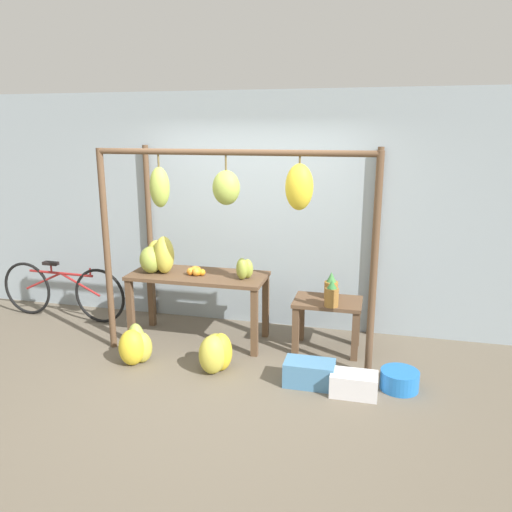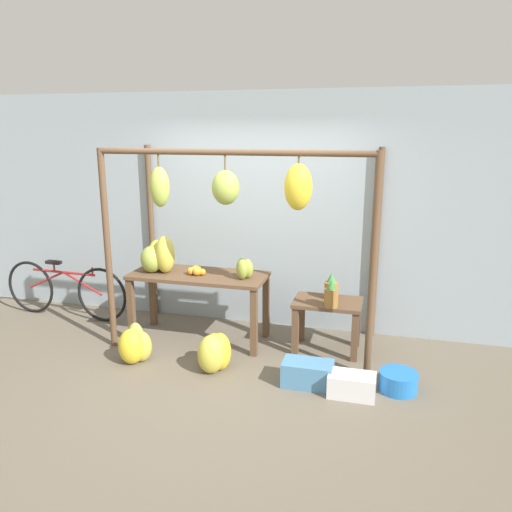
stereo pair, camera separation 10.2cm
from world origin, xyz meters
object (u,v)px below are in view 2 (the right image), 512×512
object	(u,v)px
banana_pile_on_table	(158,256)
banana_pile_ground_right	(215,352)
pineapple_cluster	(331,291)
banana_pile_ground_left	(136,345)
orange_pile	(196,271)
parked_bicycle	(65,290)
fruit_crate_white	(308,373)
blue_bucket	(398,381)
papaya_pile	(244,269)
fruit_crate_purple	(352,385)

from	to	relation	value
banana_pile_on_table	banana_pile_ground_right	distance (m)	1.34
pineapple_cluster	banana_pile_ground_left	world-z (taller)	pineapple_cluster
orange_pile	pineapple_cluster	xyz separation A→B (m)	(1.50, 0.06, -0.13)
parked_bicycle	fruit_crate_white	bearing A→B (deg)	-16.38
blue_bucket	papaya_pile	size ratio (longest dim) A/B	1.48
orange_pile	papaya_pile	world-z (taller)	papaya_pile
banana_pile_on_table	fruit_crate_white	world-z (taller)	banana_pile_on_table
pineapple_cluster	blue_bucket	xyz separation A→B (m)	(0.72, -0.67, -0.61)
orange_pile	banana_pile_ground_left	distance (m)	1.03
orange_pile	fruit_crate_white	world-z (taller)	orange_pile
orange_pile	fruit_crate_purple	world-z (taller)	orange_pile
orange_pile	fruit_crate_purple	xyz separation A→B (m)	(1.81, -0.81, -0.72)
fruit_crate_white	parked_bicycle	xyz separation A→B (m)	(-3.31, 0.97, 0.25)
parked_bicycle	banana_pile_on_table	bearing A→B (deg)	-9.91
banana_pile_ground_left	parked_bicycle	xyz separation A→B (m)	(-1.49, 0.93, 0.19)
pineapple_cluster	parked_bicycle	world-z (taller)	pineapple_cluster
papaya_pile	fruit_crate_purple	size ratio (longest dim) A/B	0.57
banana_pile_ground_left	fruit_crate_white	distance (m)	1.81
banana_pile_ground_right	fruit_crate_purple	distance (m)	1.38
pineapple_cluster	blue_bucket	world-z (taller)	pineapple_cluster
papaya_pile	fruit_crate_purple	xyz separation A→B (m)	(1.24, -0.80, -0.79)
parked_bicycle	pineapple_cluster	bearing A→B (deg)	-3.14
papaya_pile	fruit_crate_white	bearing A→B (deg)	-40.45
banana_pile_on_table	parked_bicycle	world-z (taller)	banana_pile_on_table
parked_bicycle	papaya_pile	size ratio (longest dim) A/B	7.39
orange_pile	banana_pile_ground_right	xyz separation A→B (m)	(0.44, -0.65, -0.64)
parked_bicycle	papaya_pile	xyz separation A→B (m)	(2.48, -0.27, 0.53)
papaya_pile	fruit_crate_purple	bearing A→B (deg)	-32.64
blue_bucket	banana_pile_ground_left	bearing A→B (deg)	-178.38
pineapple_cluster	parked_bicycle	size ratio (longest dim) A/B	0.23
banana_pile_on_table	banana_pile_ground_left	distance (m)	1.04
banana_pile_ground_right	blue_bucket	world-z (taller)	banana_pile_ground_right
fruit_crate_white	parked_bicycle	bearing A→B (deg)	163.62
parked_bicycle	blue_bucket	bearing A→B (deg)	-11.65
orange_pile	parked_bicycle	distance (m)	1.98
banana_pile_on_table	fruit_crate_purple	size ratio (longest dim) A/B	1.12
papaya_pile	pineapple_cluster	bearing A→B (deg)	4.94
banana_pile_ground_left	orange_pile	bearing A→B (deg)	58.23
banana_pile_on_table	fruit_crate_white	bearing A→B (deg)	-21.23
banana_pile_ground_right	fruit_crate_white	size ratio (longest dim) A/B	1.12
orange_pile	parked_bicycle	bearing A→B (deg)	172.52
orange_pile	fruit_crate_purple	bearing A→B (deg)	-24.18
fruit_crate_purple	blue_bucket	bearing A→B (deg)	27.37
fruit_crate_purple	pineapple_cluster	bearing A→B (deg)	109.43
blue_bucket	fruit_crate_purple	distance (m)	0.46
fruit_crate_white	papaya_pile	distance (m)	1.34
orange_pile	fruit_crate_white	bearing A→B (deg)	-27.33
banana_pile_on_table	orange_pile	xyz separation A→B (m)	(0.45, 0.00, -0.14)
parked_bicycle	banana_pile_ground_left	bearing A→B (deg)	-31.87
banana_pile_on_table	blue_bucket	world-z (taller)	banana_pile_on_table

